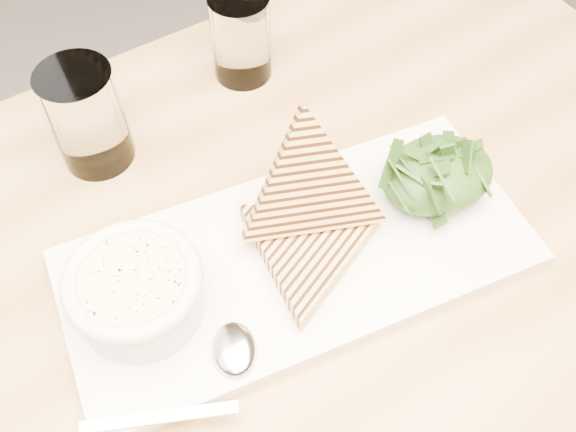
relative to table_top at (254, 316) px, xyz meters
name	(u,v)px	position (x,y,z in m)	size (l,w,h in m)	color
table_top	(254,316)	(0.00, 0.00, 0.00)	(1.11, 0.74, 0.04)	#AB804E
table_leg_br	(432,156)	(0.50, 0.32, -0.38)	(0.06, 0.06, 0.72)	#AB804E
platter	(298,258)	(0.06, 0.02, 0.03)	(0.42, 0.19, 0.02)	white
soup_bowl	(139,296)	(-0.09, 0.03, 0.06)	(0.11, 0.11, 0.04)	white
soup	(133,280)	(-0.09, 0.03, 0.08)	(0.09, 0.09, 0.01)	beige
bowl_rim	(132,279)	(-0.09, 0.03, 0.08)	(0.11, 0.11, 0.01)	white
sandwich_flat	(307,250)	(0.06, 0.02, 0.05)	(0.15, 0.15, 0.02)	tan
sandwich_lean	(311,188)	(0.08, 0.05, 0.09)	(0.15, 0.15, 0.08)	tan
salad_base	(437,174)	(0.21, 0.03, 0.06)	(0.11, 0.09, 0.04)	black
arugula_pile	(438,171)	(0.21, 0.03, 0.06)	(0.11, 0.10, 0.05)	#2E501A
spoon_bowl	(234,349)	(-0.03, -0.04, 0.04)	(0.04, 0.05, 0.01)	silver
spoon_handle	(160,417)	(-0.11, -0.06, 0.04)	(0.12, 0.01, 0.00)	silver
glass_near	(87,118)	(-0.06, 0.23, 0.08)	(0.07, 0.07, 0.11)	white
glass_far	(241,37)	(0.12, 0.28, 0.07)	(0.07, 0.07, 0.10)	white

